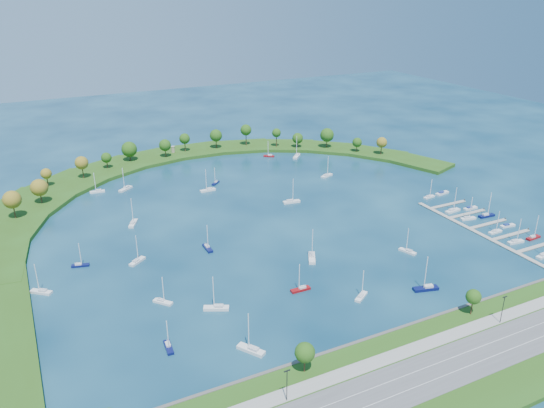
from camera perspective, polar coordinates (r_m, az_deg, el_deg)
name	(u,v)px	position (r m, az deg, el deg)	size (l,w,h in m)	color
ground	(267,217)	(259.40, -0.50, -1.39)	(700.00, 700.00, 0.00)	#06243B
south_shoreline	(448,365)	(172.56, 18.39, -16.08)	(420.00, 43.10, 11.60)	#274813
breakwater	(148,197)	(287.80, -13.14, 0.71)	(286.74, 247.64, 2.00)	#274813
breakwater_trees	(182,154)	(326.17, -9.65, 5.35)	(240.56, 88.55, 14.58)	#382314
harbor_tower	(173,149)	(357.86, -10.58, 5.80)	(2.60, 2.60, 4.26)	gray
dock_system	(492,231)	(264.16, 22.56, -2.70)	(24.28, 82.00, 1.60)	gray
moored_boat_0	(133,223)	(259.29, -14.70, -1.96)	(6.12, 9.06, 13.03)	silver
moored_boat_1	(361,296)	(197.88, 9.56, -9.69)	(7.39, 5.80, 10.96)	silver
moored_boat_2	(80,265)	(228.58, -19.91, -6.13)	(7.24, 3.67, 10.25)	#0A0F42
moored_boat_3	(269,155)	(349.89, -0.32, 5.23)	(6.81, 6.12, 10.55)	maroon
moored_boat_4	(41,291)	(215.34, -23.54, -8.57)	(7.83, 6.99, 12.09)	silver
moored_boat_5	(168,346)	(174.61, -11.07, -14.75)	(2.55, 7.38, 10.66)	#0A0F42
moored_boat_6	(291,201)	(275.70, 2.09, 0.31)	(9.27, 3.76, 13.23)	silver
moored_boat_7	(301,289)	(199.65, 3.09, -9.05)	(7.68, 2.23, 11.25)	maroon
moored_boat_8	(126,188)	(303.76, -15.45, 1.64)	(8.66, 7.34, 13.13)	silver
moored_boat_9	(327,175)	(314.84, 5.89, 3.10)	(8.69, 4.99, 12.33)	silver
moored_boat_10	(312,257)	(221.03, 4.30, -5.70)	(6.88, 9.65, 14.00)	silver
moored_boat_11	(426,288)	(207.79, 16.21, -8.62)	(9.96, 5.05, 14.10)	#0A0F42
moored_boat_12	(216,307)	(189.96, -5.98, -10.96)	(9.12, 6.13, 13.11)	silver
moored_boat_13	(251,349)	(170.44, -2.25, -15.29)	(7.19, 9.20, 13.62)	silver
moored_boat_14	(408,251)	(232.81, 14.37, -4.87)	(4.55, 7.89, 11.19)	silver
moored_boat_15	(163,301)	(196.23, -11.66, -10.17)	(6.40, 6.89, 10.81)	silver
moored_boat_16	(97,191)	(304.43, -18.24, 1.34)	(8.04, 3.06, 11.53)	silver
moored_boat_17	(216,182)	(303.66, -6.08, 2.33)	(6.15, 5.92, 9.80)	#0A0F42
moored_boat_18	(208,190)	(293.18, -6.91, 1.55)	(8.71, 2.77, 12.66)	silver
moored_boat_19	(208,247)	(229.97, -6.94, -4.63)	(2.27, 8.00, 11.74)	#0A0F42
moored_boat_20	(297,156)	(349.53, 2.67, 5.21)	(8.71, 9.19, 14.55)	silver
moored_boat_21	(137,261)	(224.75, -14.28, -5.91)	(7.78, 6.75, 11.89)	silver
docked_boat_0	(544,255)	(249.47, 27.16, -4.88)	(8.49, 3.36, 12.14)	silver
docked_boat_2	(516,241)	(256.93, 24.70, -3.64)	(8.02, 3.01, 11.51)	silver
docked_boat_3	(533,237)	(264.45, 26.26, -3.19)	(7.82, 2.64, 11.31)	maroon
docked_boat_4	(495,231)	(263.29, 22.85, -2.70)	(7.37, 2.34, 10.71)	silver
docked_boat_5	(507,226)	(272.25, 23.96, -2.13)	(7.73, 2.89, 1.54)	silver
docked_boat_6	(468,218)	(273.09, 20.31, -1.40)	(8.09, 3.47, 11.51)	silver
docked_boat_7	(487,215)	(279.44, 22.05, -1.11)	(8.78, 2.99, 12.70)	#0A0F42
docked_boat_8	(453,210)	(279.48, 18.83, -0.63)	(9.01, 3.40, 12.93)	silver
docked_boat_9	(470,208)	(285.93, 20.51, -0.42)	(7.86, 2.26, 1.60)	silver
docked_boat_10	(429,196)	(294.01, 16.52, 0.79)	(7.24, 2.83, 10.36)	silver
docked_boat_11	(442,193)	(301.30, 17.79, 1.13)	(8.90, 3.69, 1.76)	silver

